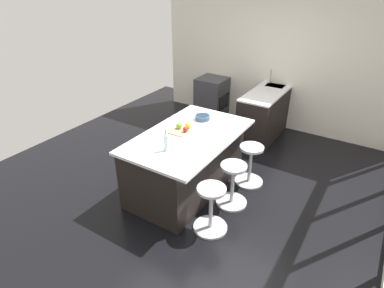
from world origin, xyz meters
TOP-DOWN VIEW (x-y plane):
  - ground_plane at (0.00, 0.00)m, footprint 6.80×6.80m
  - interior_partition_left at (-2.62, 0.00)m, footprint 0.12×5.05m
  - sink_cabinet at (-2.27, 0.07)m, footprint 1.98×0.60m
  - oven_range at (-2.27, -1.27)m, footprint 0.60×0.61m
  - kitchen_island at (0.30, -0.26)m, footprint 1.93×1.17m
  - stool_by_window at (-0.30, 0.51)m, footprint 0.44×0.44m
  - stool_middle at (0.30, 0.51)m, footprint 0.44×0.44m
  - stool_near_camera at (0.91, 0.51)m, footprint 0.44×0.44m
  - cutting_board at (0.26, -0.36)m, footprint 0.36×0.24m
  - apple_yellow at (0.16, -0.32)m, footprint 0.09×0.09m
  - apple_green at (0.25, -0.42)m, footprint 0.09×0.09m
  - apple_red at (0.29, -0.28)m, footprint 0.08×0.08m
  - water_bottle at (0.83, -0.21)m, footprint 0.06×0.06m
  - fruit_bowl at (-0.24, -0.31)m, footprint 0.23×0.23m

SIDE VIEW (x-z plane):
  - ground_plane at x=0.00m, z-range 0.00..0.00m
  - stool_by_window at x=-0.30m, z-range -0.02..0.62m
  - stool_middle at x=0.30m, z-range -0.02..0.62m
  - stool_near_camera at x=0.91m, z-range -0.02..0.62m
  - oven_range at x=-2.27m, z-range 0.00..0.88m
  - kitchen_island at x=0.30m, z-range 0.00..0.91m
  - sink_cabinet at x=-2.27m, z-range -0.13..1.06m
  - cutting_board at x=0.26m, z-range 0.90..0.92m
  - fruit_bowl at x=-0.24m, z-range 0.90..0.98m
  - apple_red at x=0.29m, z-range 0.92..1.00m
  - apple_green at x=0.25m, z-range 0.92..1.01m
  - apple_yellow at x=0.16m, z-range 0.92..1.01m
  - water_bottle at x=0.83m, z-range 0.87..1.18m
  - interior_partition_left at x=-2.62m, z-range 0.00..2.95m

